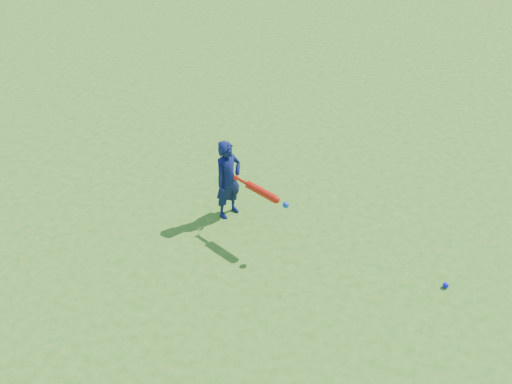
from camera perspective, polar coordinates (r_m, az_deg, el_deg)
ground at (r=7.92m, az=2.92°, el=-1.75°), size 80.00×80.00×0.00m
child at (r=7.51m, az=-2.79°, el=1.25°), size 0.42×0.49×1.14m
ground_ball_blue at (r=7.14m, az=18.44°, el=-8.85°), size 0.07×0.07×0.07m
bat_swing at (r=6.99m, az=0.81°, el=-0.11°), size 0.84×0.38×0.10m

